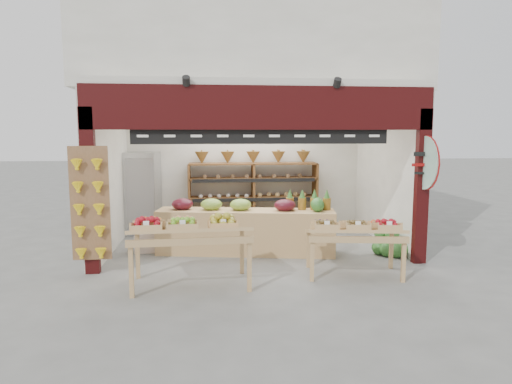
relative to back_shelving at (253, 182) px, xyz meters
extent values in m
plane|color=slate|center=(-0.15, -1.92, -1.14)|extent=(60.00, 60.00, 0.00)
cube|color=white|center=(-0.15, 0.37, 0.36)|extent=(5.76, 0.18, 3.00)
cube|color=white|center=(-2.94, -1.32, 0.36)|extent=(0.18, 3.38, 3.00)
cube|color=white|center=(2.64, -1.32, 0.36)|extent=(0.18, 3.38, 3.00)
cube|color=white|center=(-0.15, -1.32, 1.92)|extent=(5.76, 3.38, 0.12)
cube|color=white|center=(-0.15, -0.22, 3.06)|extent=(6.36, 4.60, 2.40)
cube|color=black|center=(-0.15, -2.97, 1.51)|extent=(5.70, 0.14, 0.70)
cube|color=black|center=(-2.90, -2.97, 0.19)|extent=(0.22, 0.14, 2.65)
cube|color=black|center=(2.60, -2.97, 0.19)|extent=(0.22, 0.14, 2.65)
cube|color=black|center=(-0.15, -2.94, 1.06)|extent=(4.20, 0.05, 0.26)
cylinder|color=white|center=(-0.05, -2.87, 1.31)|extent=(0.34, 0.05, 0.34)
cube|color=#8C603F|center=(-2.88, -3.06, 0.01)|extent=(0.60, 0.04, 1.80)
cylinder|color=#A7D2BC|center=(2.60, -3.06, 0.61)|extent=(0.04, 0.90, 0.90)
cylinder|color=maroon|center=(2.60, -3.08, 0.61)|extent=(0.01, 0.92, 0.92)
cube|color=brown|center=(-1.46, 0.00, -0.36)|extent=(0.05, 0.49, 1.55)
cube|color=brown|center=(0.00, 0.00, -0.36)|extent=(0.05, 0.49, 1.55)
cube|color=brown|center=(1.46, 0.00, -0.36)|extent=(0.05, 0.49, 1.55)
cube|color=brown|center=(0.00, 0.00, -0.80)|extent=(2.91, 0.49, 0.04)
cube|color=brown|center=(0.00, 0.00, -0.36)|extent=(2.91, 0.49, 0.04)
cube|color=brown|center=(0.00, 0.00, 0.07)|extent=(2.91, 0.49, 0.04)
cube|color=brown|center=(0.00, 0.00, 0.41)|extent=(2.91, 0.49, 0.04)
cone|color=brown|center=(-1.16, 0.00, 0.55)|extent=(0.32, 0.32, 0.28)
cone|color=brown|center=(-0.58, 0.00, 0.55)|extent=(0.32, 0.32, 0.28)
cone|color=brown|center=(0.00, 0.00, 0.55)|extent=(0.32, 0.32, 0.28)
cone|color=brown|center=(0.58, 0.00, 0.55)|extent=(0.32, 0.32, 0.28)
cone|color=brown|center=(1.16, 0.00, 0.55)|extent=(0.32, 0.32, 0.28)
cube|color=#B2B4B9|center=(-2.49, -0.07, -0.22)|extent=(0.79, 0.79, 1.83)
cube|color=silver|center=(-2.23, -1.71, -0.97)|extent=(0.40, 0.31, 0.34)
cube|color=silver|center=(-2.18, -1.71, -0.66)|extent=(0.36, 0.29, 0.28)
cube|color=#144D18|center=(-1.68, -1.82, -1.00)|extent=(0.38, 0.29, 0.28)
cube|color=silver|center=(-1.67, -1.42, -1.01)|extent=(0.34, 0.27, 0.26)
cube|color=tan|center=(-0.35, -2.02, -0.73)|extent=(3.35, 1.20, 0.82)
ellipsoid|color=#59141E|center=(-1.52, -1.81, -0.22)|extent=(0.40, 0.37, 0.22)
ellipsoid|color=#8CB23F|center=(-0.98, -1.91, -0.22)|extent=(0.40, 0.37, 0.22)
ellipsoid|color=#8CB23F|center=(-0.44, -2.00, -0.22)|extent=(0.40, 0.37, 0.22)
ellipsoid|color=#59141E|center=(0.37, -2.15, -0.22)|extent=(0.40, 0.37, 0.22)
cylinder|color=olive|center=(0.49, -2.03, -0.21)|extent=(0.15, 0.15, 0.22)
cylinder|color=olive|center=(0.71, -2.07, -0.21)|extent=(0.15, 0.15, 0.22)
cylinder|color=olive|center=(0.94, -2.11, -0.21)|extent=(0.15, 0.15, 0.22)
cylinder|color=olive|center=(1.16, -2.15, -0.21)|extent=(0.15, 0.15, 0.22)
cube|color=tan|center=(-1.31, -3.71, -0.32)|extent=(1.79, 1.05, 0.25)
cube|color=tan|center=(-2.10, -4.18, -0.78)|extent=(0.06, 0.06, 0.72)
cube|color=tan|center=(-0.47, -4.11, -0.78)|extent=(0.06, 0.06, 0.72)
cube|color=tan|center=(-2.14, -3.32, -0.78)|extent=(0.06, 0.06, 0.72)
cube|color=tan|center=(-0.51, -3.24, -0.78)|extent=(0.06, 0.06, 0.72)
cube|color=tan|center=(1.25, -3.49, -0.44)|extent=(1.60, 1.04, 0.22)
cube|color=tan|center=(0.52, -3.75, -0.84)|extent=(0.07, 0.07, 0.60)
cube|color=tan|center=(1.88, -3.95, -0.84)|extent=(0.07, 0.07, 0.60)
cube|color=tan|center=(0.62, -3.04, -0.84)|extent=(0.07, 0.07, 0.60)
cube|color=tan|center=(1.98, -3.24, -0.84)|extent=(0.07, 0.07, 0.60)
sphere|color=#21521B|center=(2.20, -2.54, -1.00)|extent=(0.27, 0.27, 0.27)
sphere|color=#21521B|center=(2.49, -2.54, -1.00)|extent=(0.27, 0.27, 0.27)
sphere|color=#21521B|center=(2.20, -2.25, -1.00)|extent=(0.27, 0.27, 0.27)
sphere|color=#21521B|center=(2.49, -2.25, -1.00)|extent=(0.27, 0.27, 0.27)
sphere|color=#21521B|center=(2.35, -2.39, -0.76)|extent=(0.27, 0.27, 0.27)
sphere|color=#21521B|center=(2.35, -2.63, -1.00)|extent=(0.27, 0.27, 0.27)
sphere|color=#21521B|center=(2.11, -2.39, -1.00)|extent=(0.27, 0.27, 0.27)
sphere|color=#21521B|center=(2.20, -2.23, -0.76)|extent=(0.27, 0.27, 0.27)
camera|label=1|loc=(-1.05, -10.35, 1.11)|focal=32.00mm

